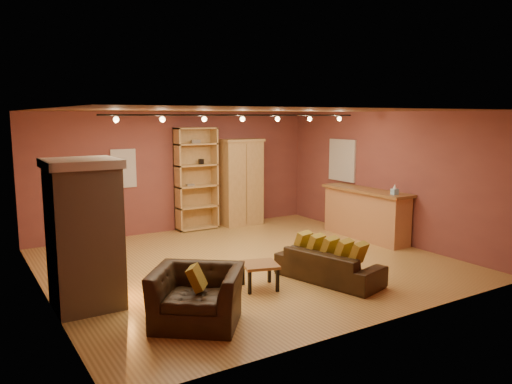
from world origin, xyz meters
TOP-DOWN VIEW (x-y plane):
  - floor at (0.00, 0.00)m, footprint 7.00×7.00m
  - ceiling at (0.00, 0.00)m, footprint 7.00×7.00m
  - back_wall at (0.00, 3.25)m, footprint 7.00×0.02m
  - left_wall at (-3.50, 0.00)m, footprint 0.02×6.50m
  - right_wall at (3.50, 0.00)m, footprint 0.02×6.50m
  - fireplace at (-3.04, -0.60)m, footprint 1.01×0.98m
  - back_window at (-1.30, 3.23)m, footprint 0.56×0.04m
  - bookcase at (0.39, 3.12)m, footprint 1.00×0.39m
  - armoire at (1.57, 2.98)m, footprint 1.06×0.60m
  - bar_counter at (3.20, 0.28)m, footprint 0.62×2.31m
  - tissue_box at (3.15, -0.59)m, footprint 0.14×0.14m
  - right_window at (3.47, 1.40)m, footprint 0.05×0.90m
  - loveseat at (0.62, -1.55)m, footprint 0.98×1.87m
  - armchair at (-1.97, -1.98)m, footprint 1.35×1.28m
  - coffee_table at (-0.55, -1.26)m, footprint 0.67×0.67m
  - track_rail at (0.00, 0.20)m, footprint 5.20×0.09m

SIDE VIEW (x-z plane):
  - floor at x=0.00m, z-range 0.00..0.00m
  - coffee_table at x=-0.55m, z-range 0.14..0.55m
  - loveseat at x=0.62m, z-range -0.01..0.75m
  - armchair at x=-1.97m, z-range 0.00..0.99m
  - bar_counter at x=3.20m, z-range 0.01..1.11m
  - fireplace at x=-3.04m, z-range 0.00..2.12m
  - armoire at x=1.57m, z-range 0.01..2.15m
  - tissue_box at x=3.15m, z-range 1.08..1.31m
  - bookcase at x=0.39m, z-range 0.02..2.46m
  - back_wall at x=0.00m, z-range 0.00..2.80m
  - left_wall at x=-3.50m, z-range 0.00..2.80m
  - right_wall at x=3.50m, z-range 0.00..2.80m
  - back_window at x=-1.30m, z-range 1.12..1.98m
  - right_window at x=3.47m, z-range 1.15..2.15m
  - track_rail at x=0.00m, z-range 2.62..2.75m
  - ceiling at x=0.00m, z-range 2.80..2.80m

